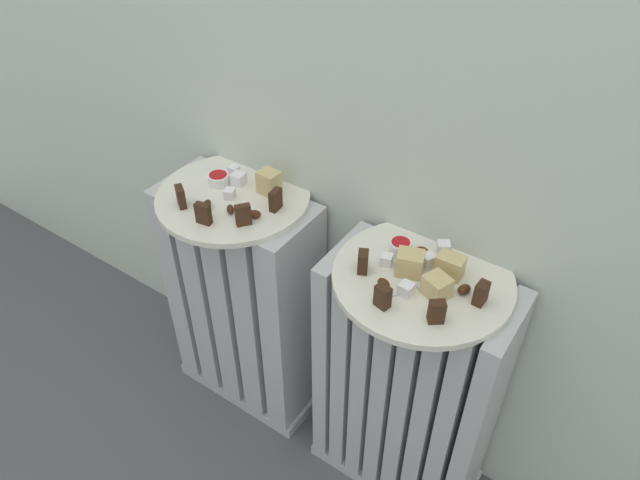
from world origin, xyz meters
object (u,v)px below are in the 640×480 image
(jam_bowl_left, at_px, (218,178))
(jam_bowl_right, at_px, (400,247))
(radiator_left, at_px, (245,304))
(plate_left, at_px, (233,197))
(fork, at_px, (405,291))
(radiator_right, at_px, (406,389))
(plate_right, at_px, (423,278))

(jam_bowl_left, bearing_deg, jam_bowl_right, 2.37)
(radiator_left, height_order, jam_bowl_right, jam_bowl_right)
(radiator_left, distance_m, plate_left, 0.31)
(jam_bowl_right, bearing_deg, jam_bowl_left, -177.63)
(jam_bowl_right, height_order, fork, jam_bowl_right)
(radiator_left, xyz_separation_m, radiator_right, (0.42, 0.00, 0.00))
(plate_left, height_order, plate_right, same)
(plate_right, bearing_deg, fork, -97.99)
(plate_right, distance_m, jam_bowl_left, 0.47)
(radiator_right, distance_m, fork, 0.32)
(radiator_right, xyz_separation_m, jam_bowl_right, (-0.06, 0.03, 0.33))
(plate_right, bearing_deg, radiator_right, 90.00)
(plate_right, height_order, jam_bowl_right, jam_bowl_right)
(jam_bowl_left, bearing_deg, fork, -7.87)
(plate_left, xyz_separation_m, fork, (0.42, -0.05, 0.01))
(jam_bowl_left, xyz_separation_m, fork, (0.46, -0.06, -0.01))
(radiator_left, relative_size, radiator_right, 1.00)
(fork, bearing_deg, plate_right, 82.01)
(radiator_left, height_order, fork, fork)
(plate_left, xyz_separation_m, jam_bowl_left, (-0.05, 0.01, 0.02))
(plate_left, height_order, fork, fork)
(radiator_right, bearing_deg, plate_left, -180.00)
(plate_left, bearing_deg, jam_bowl_right, 4.83)
(radiator_right, relative_size, fork, 6.28)
(plate_right, bearing_deg, jam_bowl_right, 153.56)
(jam_bowl_right, bearing_deg, plate_right, -26.44)
(jam_bowl_left, bearing_deg, radiator_right, -1.65)
(radiator_left, xyz_separation_m, plate_left, (-0.00, 0.00, 0.31))
(plate_right, bearing_deg, radiator_left, -180.00)
(jam_bowl_left, height_order, jam_bowl_right, jam_bowl_right)
(radiator_right, bearing_deg, jam_bowl_left, 178.35)
(jam_bowl_right, xyz_separation_m, fork, (0.05, -0.08, -0.01))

